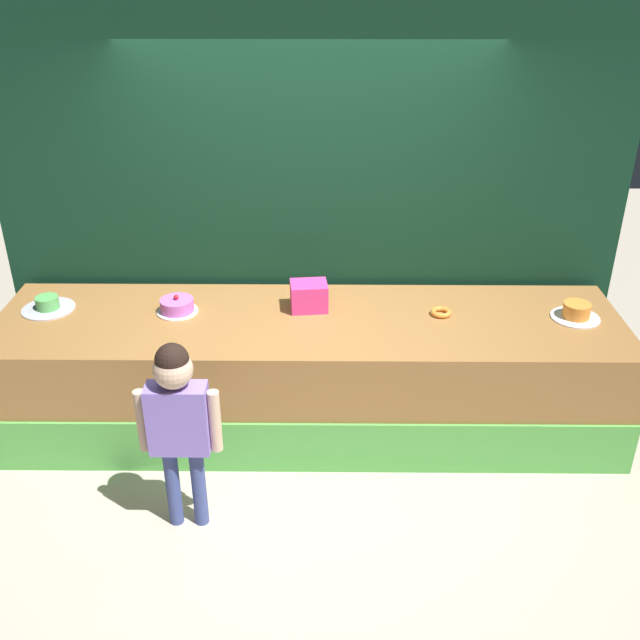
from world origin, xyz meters
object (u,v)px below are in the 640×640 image
(pink_box, at_px, (309,296))
(cake_center, at_px, (177,306))
(cake_right, at_px, (576,312))
(donut, at_px, (441,312))
(cake_left, at_px, (48,305))
(child_figure, at_px, (178,413))

(pink_box, relative_size, cake_center, 0.89)
(cake_center, bearing_deg, cake_right, -1.34)
(pink_box, height_order, donut, pink_box)
(cake_left, relative_size, cake_right, 1.11)
(child_figure, xyz_separation_m, cake_left, (-1.08, 1.13, 0.08))
(donut, distance_m, cake_center, 1.77)
(cake_left, bearing_deg, donut, -1.15)
(child_figure, relative_size, pink_box, 4.92)
(cake_left, bearing_deg, pink_box, 0.98)
(child_figure, bearing_deg, pink_box, 59.42)
(child_figure, height_order, pink_box, child_figure)
(pink_box, height_order, cake_center, pink_box)
(donut, relative_size, cake_center, 0.51)
(child_figure, relative_size, cake_center, 4.35)
(child_figure, height_order, donut, child_figure)
(cake_right, bearing_deg, child_figure, -157.09)
(pink_box, relative_size, cake_left, 0.69)
(pink_box, bearing_deg, cake_right, -4.02)
(donut, distance_m, cake_left, 2.66)
(child_figure, relative_size, donut, 8.54)
(donut, relative_size, cake_right, 0.44)
(child_figure, bearing_deg, cake_right, 22.91)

